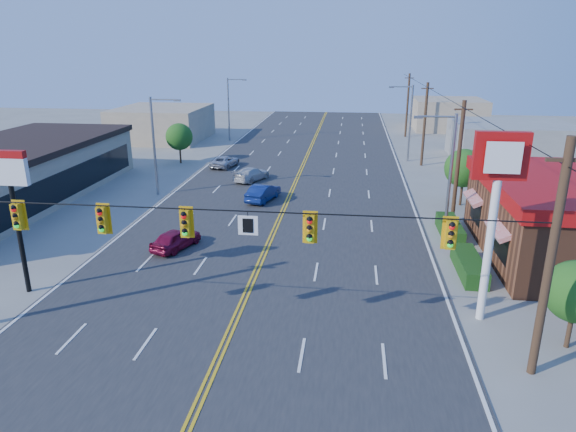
# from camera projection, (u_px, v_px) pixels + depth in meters

# --- Properties ---
(ground) EXTENTS (160.00, 160.00, 0.00)m
(ground) POSITION_uv_depth(u_px,v_px,m) (222.00, 350.00, 20.87)
(ground) COLOR gray
(ground) RESTS_ON ground
(road) EXTENTS (20.00, 120.00, 0.06)m
(road) POSITION_uv_depth(u_px,v_px,m) (285.00, 206.00, 39.70)
(road) COLOR #2D2D30
(road) RESTS_ON ground
(signal_span) EXTENTS (24.32, 0.34, 9.00)m
(signal_span) POSITION_uv_depth(u_px,v_px,m) (214.00, 238.00, 19.35)
(signal_span) COLOR #47301E
(signal_span) RESTS_ON ground
(kfc_pylon) EXTENTS (2.20, 0.36, 8.50)m
(kfc_pylon) POSITION_uv_depth(u_px,v_px,m) (496.00, 190.00, 21.45)
(kfc_pylon) COLOR white
(kfc_pylon) RESTS_ON ground
(strip_mall) EXTENTS (10.40, 26.40, 4.40)m
(strip_mall) POSITION_uv_depth(u_px,v_px,m) (1.00, 176.00, 39.70)
(strip_mall) COLOR tan
(strip_mall) RESTS_ON ground
(pizza_hut_sign) EXTENTS (1.90, 0.30, 6.85)m
(pizza_hut_sign) POSITION_uv_depth(u_px,v_px,m) (12.00, 192.00, 24.30)
(pizza_hut_sign) COLOR black
(pizza_hut_sign) RESTS_ON ground
(streetlight_se) EXTENTS (2.55, 0.25, 8.00)m
(streetlight_se) POSITION_uv_depth(u_px,v_px,m) (447.00, 171.00, 31.38)
(streetlight_se) COLOR gray
(streetlight_se) RESTS_ON ground
(streetlight_ne) EXTENTS (2.55, 0.25, 8.00)m
(streetlight_ne) POSITION_uv_depth(u_px,v_px,m) (409.00, 119.00, 53.99)
(streetlight_ne) COLOR gray
(streetlight_ne) RESTS_ON ground
(streetlight_sw) EXTENTS (2.55, 0.25, 8.00)m
(streetlight_sw) POSITION_uv_depth(u_px,v_px,m) (156.00, 141.00, 41.44)
(streetlight_sw) COLOR gray
(streetlight_sw) RESTS_ON ground
(streetlight_nw) EXTENTS (2.55, 0.25, 8.00)m
(streetlight_nw) POSITION_uv_depth(u_px,v_px,m) (230.00, 106.00, 65.94)
(streetlight_nw) COLOR gray
(streetlight_nw) RESTS_ON ground
(utility_pole_near) EXTENTS (0.28, 0.28, 8.40)m
(utility_pole_near) POSITION_uv_depth(u_px,v_px,m) (458.00, 163.00, 35.08)
(utility_pole_near) COLOR #47301E
(utility_pole_near) RESTS_ON ground
(utility_pole_mid) EXTENTS (0.28, 0.28, 8.40)m
(utility_pole_mid) POSITION_uv_depth(u_px,v_px,m) (424.00, 125.00, 52.04)
(utility_pole_mid) COLOR #47301E
(utility_pole_mid) RESTS_ON ground
(utility_pole_far) EXTENTS (0.28, 0.28, 8.40)m
(utility_pole_far) POSITION_uv_depth(u_px,v_px,m) (407.00, 106.00, 68.99)
(utility_pole_far) COLOR #47301E
(utility_pole_far) RESTS_ON ground
(tree_kfc_rear) EXTENTS (2.94, 2.94, 4.41)m
(tree_kfc_rear) POSITION_uv_depth(u_px,v_px,m) (464.00, 168.00, 39.09)
(tree_kfc_rear) COLOR #47301E
(tree_kfc_rear) RESTS_ON ground
(tree_west) EXTENTS (2.80, 2.80, 4.20)m
(tree_west) POSITION_uv_depth(u_px,v_px,m) (179.00, 137.00, 53.55)
(tree_west) COLOR #47301E
(tree_west) RESTS_ON ground
(bld_east_mid) EXTENTS (12.00, 10.00, 4.00)m
(bld_east_mid) POSITION_uv_depth(u_px,v_px,m) (511.00, 142.00, 55.35)
(bld_east_mid) COLOR gray
(bld_east_mid) RESTS_ON ground
(bld_west_far) EXTENTS (11.00, 12.00, 4.20)m
(bld_west_far) POSITION_uv_depth(u_px,v_px,m) (163.00, 123.00, 67.77)
(bld_west_far) COLOR tan
(bld_west_far) RESTS_ON ground
(bld_east_far) EXTENTS (10.00, 10.00, 4.40)m
(bld_east_far) POSITION_uv_depth(u_px,v_px,m) (448.00, 114.00, 76.36)
(bld_east_far) COLOR tan
(bld_east_far) RESTS_ON ground
(car_magenta) EXTENTS (2.59, 3.89, 1.23)m
(car_magenta) POSITION_uv_depth(u_px,v_px,m) (176.00, 240.00, 31.10)
(car_magenta) COLOR maroon
(car_magenta) RESTS_ON ground
(car_blue) EXTENTS (2.41, 4.26, 1.33)m
(car_blue) POSITION_uv_depth(u_px,v_px,m) (263.00, 193.00, 40.80)
(car_blue) COLOR navy
(car_blue) RESTS_ON ground
(car_white) EXTENTS (3.25, 4.51, 1.21)m
(car_white) POSITION_uv_depth(u_px,v_px,m) (252.00, 175.00, 46.94)
(car_white) COLOR silver
(car_white) RESTS_ON ground
(car_silver) EXTENTS (2.63, 4.36, 1.13)m
(car_silver) POSITION_uv_depth(u_px,v_px,m) (225.00, 162.00, 52.25)
(car_silver) COLOR #BBBAC0
(car_silver) RESTS_ON ground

